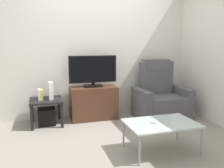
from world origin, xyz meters
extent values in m
plane|color=gray|center=(0.00, 0.00, 0.00)|extent=(6.40, 6.40, 0.00)
cube|color=silver|center=(0.00, 1.13, 1.30)|extent=(6.40, 0.06, 2.60)
cube|color=silver|center=(1.88, 0.00, 1.30)|extent=(0.06, 4.48, 2.60)
cube|color=#4C2D1E|center=(-0.12, 0.85, 0.30)|extent=(0.85, 0.43, 0.60)
cube|color=black|center=(-0.12, 0.65, 0.42)|extent=(0.78, 0.02, 0.02)
cube|color=black|center=(-0.12, 0.70, 0.46)|extent=(0.34, 0.11, 0.04)
cube|color=black|center=(-0.12, 0.87, 0.62)|extent=(0.32, 0.20, 0.03)
cube|color=black|center=(-0.12, 0.87, 0.66)|extent=(0.06, 0.04, 0.05)
cube|color=black|center=(-0.12, 0.87, 0.93)|extent=(0.87, 0.05, 0.49)
cube|color=black|center=(-0.12, 0.85, 0.93)|extent=(0.80, 0.01, 0.44)
cube|color=#515156|center=(1.12, 0.53, 0.21)|extent=(0.70, 0.72, 0.42)
cube|color=#515156|center=(1.12, 0.80, 0.73)|extent=(0.64, 0.20, 0.62)
cube|color=#515156|center=(1.12, 0.82, 0.98)|extent=(0.50, 0.26, 0.20)
cube|color=#515156|center=(0.70, 0.53, 0.28)|extent=(0.14, 0.68, 0.56)
cube|color=#515156|center=(1.54, 0.53, 0.28)|extent=(0.14, 0.68, 0.56)
cube|color=black|center=(-0.97, 0.76, 0.43)|extent=(0.54, 0.54, 0.04)
cube|color=black|center=(-1.20, 0.53, 0.21)|extent=(0.04, 0.04, 0.41)
cube|color=black|center=(-0.73, 0.53, 0.21)|extent=(0.04, 0.04, 0.41)
cube|color=black|center=(-1.20, 1.00, 0.21)|extent=(0.04, 0.04, 0.41)
cube|color=black|center=(-0.73, 1.00, 0.21)|extent=(0.04, 0.04, 0.41)
cube|color=black|center=(-0.97, 0.76, 0.14)|extent=(0.29, 0.29, 0.29)
cube|color=white|center=(-1.07, 0.74, 0.54)|extent=(0.05, 0.12, 0.19)
cube|color=gold|center=(-1.03, 0.74, 0.53)|extent=(0.03, 0.13, 0.17)
cube|color=white|center=(-0.88, 0.77, 0.59)|extent=(0.07, 0.20, 0.29)
cube|color=#B2C6C1|center=(0.42, -0.74, 0.38)|extent=(0.90, 0.60, 0.02)
cylinder|color=gray|center=(0.00, -1.01, 0.19)|extent=(0.02, 0.02, 0.37)
cylinder|color=gray|center=(0.84, -1.01, 0.19)|extent=(0.02, 0.02, 0.37)
cylinder|color=gray|center=(0.00, -0.47, 0.19)|extent=(0.02, 0.02, 0.37)
cylinder|color=gray|center=(0.84, -0.47, 0.19)|extent=(0.02, 0.02, 0.37)
cube|color=#B7B7BC|center=(0.34, -0.69, 0.40)|extent=(0.14, 0.16, 0.01)
camera|label=1|loc=(-1.05, -3.38, 1.41)|focal=38.49mm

